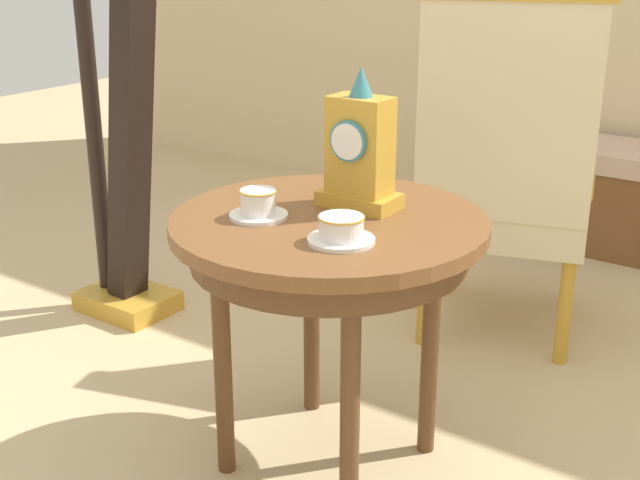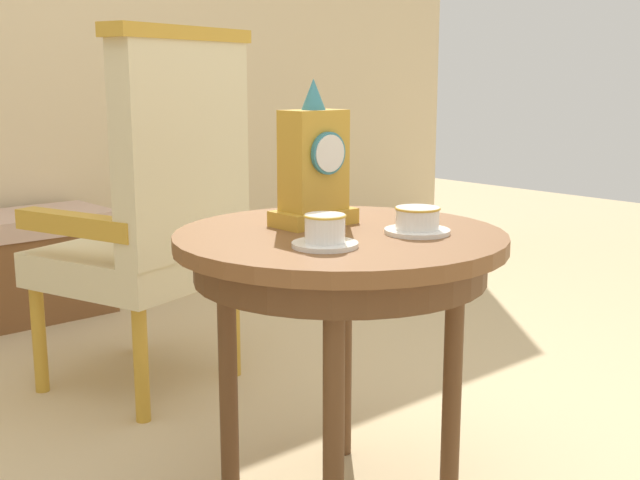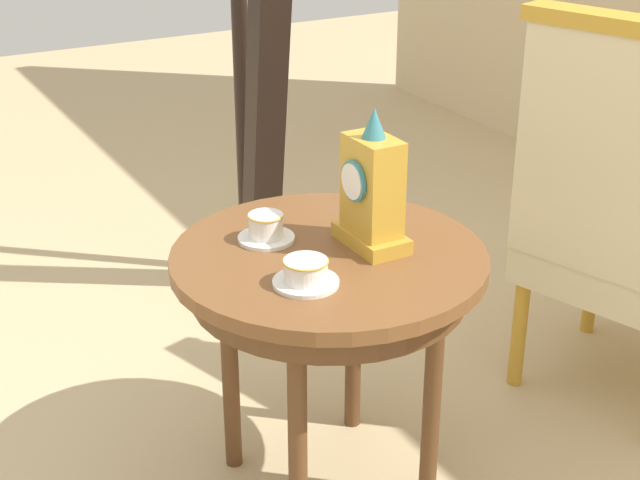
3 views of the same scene
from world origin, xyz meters
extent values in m
plane|color=tan|center=(0.00, 0.00, 0.00)|extent=(10.00, 10.00, 0.00)
cylinder|color=brown|center=(0.08, -0.04, 0.64)|extent=(0.74, 0.74, 0.03)
cylinder|color=#56351C|center=(0.08, -0.04, 0.59)|extent=(0.65, 0.65, 0.07)
cylinder|color=#56351C|center=(0.26, 0.15, 0.31)|extent=(0.04, 0.04, 0.62)
cylinder|color=#56351C|center=(-0.10, 0.15, 0.31)|extent=(0.04, 0.04, 0.62)
cylinder|color=#56351C|center=(-0.10, -0.22, 0.31)|extent=(0.04, 0.04, 0.62)
cylinder|color=#56351C|center=(0.26, -0.22, 0.31)|extent=(0.04, 0.04, 0.62)
cylinder|color=white|center=(-0.05, -0.14, 0.66)|extent=(0.14, 0.14, 0.01)
cylinder|color=white|center=(-0.05, -0.14, 0.70)|extent=(0.08, 0.08, 0.06)
torus|color=gold|center=(-0.05, -0.14, 0.72)|extent=(0.09, 0.09, 0.00)
cylinder|color=white|center=(0.20, -0.16, 0.66)|extent=(0.15, 0.15, 0.01)
cylinder|color=white|center=(0.20, -0.16, 0.69)|extent=(0.10, 0.10, 0.05)
torus|color=gold|center=(0.20, -0.16, 0.71)|extent=(0.10, 0.10, 0.00)
cube|color=gold|center=(0.09, 0.07, 0.68)|extent=(0.19, 0.11, 0.04)
cube|color=gold|center=(0.09, 0.07, 0.81)|extent=(0.14, 0.09, 0.23)
cylinder|color=teal|center=(0.09, 0.02, 0.83)|extent=(0.10, 0.01, 0.10)
cylinder|color=white|center=(0.09, 0.01, 0.83)|extent=(0.08, 0.00, 0.08)
cone|color=teal|center=(0.09, 0.07, 0.96)|extent=(0.06, 0.06, 0.07)
cube|color=beige|center=(0.10, 0.96, 0.41)|extent=(0.65, 0.65, 0.11)
cube|color=beige|center=(0.17, 0.75, 0.78)|extent=(0.52, 0.24, 0.64)
cube|color=gold|center=(0.32, 1.03, 0.57)|extent=(0.21, 0.47, 0.06)
cube|color=gold|center=(-0.12, 0.89, 0.57)|extent=(0.21, 0.47, 0.06)
cylinder|color=gold|center=(0.25, 1.23, 0.18)|extent=(0.04, 0.04, 0.35)
cylinder|color=gold|center=(-0.17, 1.10, 0.18)|extent=(0.04, 0.04, 0.35)
cylinder|color=gold|center=(0.38, 0.81, 0.18)|extent=(0.04, 0.04, 0.35)
cylinder|color=gold|center=(-0.04, 0.68, 0.18)|extent=(0.04, 0.04, 0.35)
cube|color=gold|center=(-1.03, 0.30, 0.04)|extent=(0.32, 0.24, 0.07)
cylinder|color=black|center=(-1.13, 0.30, 0.87)|extent=(0.06, 0.06, 1.59)
cube|color=black|center=(-0.93, 0.30, 0.80)|extent=(0.28, 0.11, 1.46)
cube|color=#CCA893|center=(-0.02, 1.95, 0.40)|extent=(0.97, 0.40, 0.08)
cube|color=brown|center=(-0.02, 1.95, 0.18)|extent=(0.93, 0.38, 0.36)
camera|label=1|loc=(1.15, -1.59, 1.28)|focal=48.00mm
camera|label=2|loc=(-1.12, -1.34, 1.00)|focal=45.45mm
camera|label=3|loc=(1.81, -1.03, 1.61)|focal=53.49mm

